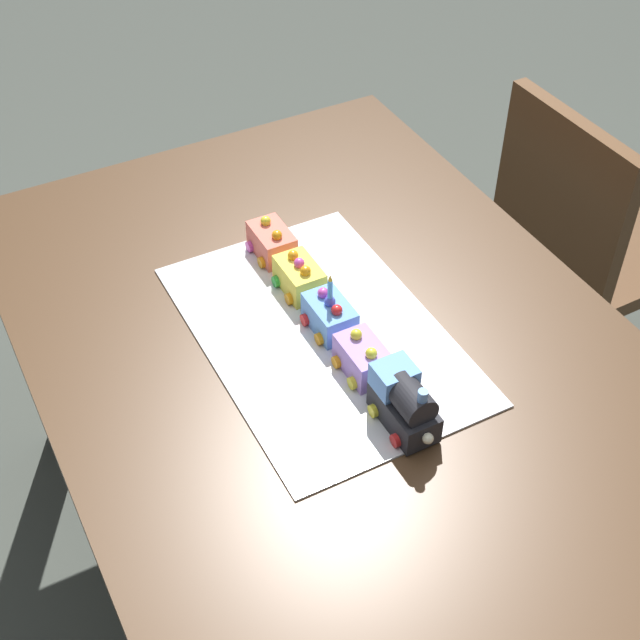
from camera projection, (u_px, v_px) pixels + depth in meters
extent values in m
plane|color=#474C44|center=(326.00, 563.00, 2.09)|extent=(8.00, 8.00, 0.00)
cube|color=#4C331E|center=(328.00, 342.00, 1.59)|extent=(1.40, 1.00, 0.03)
cube|color=#4C331E|center=(359.00, 239.00, 2.41)|extent=(0.07, 0.07, 0.71)
cube|color=#4C331E|center=(34.00, 346.00, 2.11)|extent=(0.07, 0.07, 0.71)
cube|color=brown|center=(601.00, 249.00, 2.24)|extent=(0.41, 0.41, 0.04)
cube|color=brown|center=(561.00, 197.00, 2.03)|extent=(0.40, 0.04, 0.40)
cube|color=brown|center=(589.00, 261.00, 2.57)|extent=(0.04, 0.04, 0.42)
cube|color=brown|center=(575.00, 379.00, 2.23)|extent=(0.04, 0.04, 0.42)
cube|color=brown|center=(493.00, 300.00, 2.45)|extent=(0.04, 0.04, 0.42)
cube|color=silver|center=(320.00, 333.00, 1.59)|extent=(0.60, 0.40, 0.00)
cube|color=#232328|center=(404.00, 412.00, 1.42)|extent=(0.12, 0.06, 0.05)
cylinder|color=#232328|center=(411.00, 400.00, 1.38)|extent=(0.07, 0.05, 0.05)
cube|color=#669EEA|center=(394.00, 377.00, 1.41)|extent=(0.06, 0.06, 0.04)
cylinder|color=#669EEA|center=(423.00, 398.00, 1.34)|extent=(0.02, 0.02, 0.03)
sphere|color=#F4EFCC|center=(428.00, 438.00, 1.37)|extent=(0.02, 0.02, 0.02)
cylinder|color=red|center=(434.00, 424.00, 1.42)|extent=(0.02, 0.01, 0.02)
cylinder|color=yellow|center=(411.00, 395.00, 1.46)|extent=(0.02, 0.01, 0.02)
cylinder|color=red|center=(395.00, 441.00, 1.39)|extent=(0.02, 0.01, 0.02)
cylinder|color=yellow|center=(373.00, 411.00, 1.44)|extent=(0.02, 0.01, 0.02)
cube|color=#AD84E0|center=(363.00, 358.00, 1.50)|extent=(0.10, 0.06, 0.06)
cylinder|color=green|center=(389.00, 368.00, 1.51)|extent=(0.02, 0.01, 0.02)
cylinder|color=green|center=(373.00, 348.00, 1.54)|extent=(0.02, 0.01, 0.02)
cylinder|color=yellow|center=(352.00, 383.00, 1.48)|extent=(0.02, 0.01, 0.02)
cylinder|color=orange|center=(336.00, 362.00, 1.52)|extent=(0.02, 0.01, 0.02)
sphere|color=yellow|center=(356.00, 334.00, 1.49)|extent=(0.02, 0.02, 0.02)
sphere|color=yellow|center=(371.00, 353.00, 1.46)|extent=(0.02, 0.02, 0.02)
cube|color=#669EEA|center=(330.00, 316.00, 1.58)|extent=(0.10, 0.06, 0.06)
cylinder|color=orange|center=(355.00, 326.00, 1.58)|extent=(0.02, 0.01, 0.02)
cylinder|color=yellow|center=(340.00, 307.00, 1.62)|extent=(0.02, 0.01, 0.02)
cylinder|color=orange|center=(319.00, 339.00, 1.56)|extent=(0.02, 0.01, 0.02)
cylinder|color=red|center=(305.00, 320.00, 1.59)|extent=(0.02, 0.01, 0.02)
sphere|color=#D84CB2|center=(323.00, 293.00, 1.57)|extent=(0.02, 0.02, 0.02)
sphere|color=red|center=(337.00, 310.00, 1.54)|extent=(0.02, 0.02, 0.02)
sphere|color=#4C59D8|center=(330.00, 301.00, 1.55)|extent=(0.02, 0.02, 0.02)
cube|color=#F4E04C|center=(299.00, 277.00, 1.65)|extent=(0.10, 0.06, 0.06)
cylinder|color=orange|center=(324.00, 287.00, 1.66)|extent=(0.02, 0.01, 0.02)
cylinder|color=red|center=(310.00, 270.00, 1.69)|extent=(0.02, 0.01, 0.02)
cylinder|color=orange|center=(289.00, 299.00, 1.63)|extent=(0.02, 0.01, 0.02)
cylinder|color=green|center=(276.00, 282.00, 1.67)|extent=(0.02, 0.01, 0.02)
sphere|color=orange|center=(305.00, 271.00, 1.61)|extent=(0.02, 0.02, 0.02)
sphere|color=#D84CB2|center=(299.00, 263.00, 1.63)|extent=(0.02, 0.02, 0.02)
sphere|color=orange|center=(293.00, 255.00, 1.64)|extent=(0.02, 0.02, 0.02)
cube|color=#F27260|center=(272.00, 242.00, 1.73)|extent=(0.10, 0.06, 0.06)
cylinder|color=yellow|center=(295.00, 251.00, 1.73)|extent=(0.02, 0.01, 0.02)
cylinder|color=green|center=(283.00, 236.00, 1.77)|extent=(0.02, 0.01, 0.02)
cylinder|color=orange|center=(261.00, 263.00, 1.71)|extent=(0.02, 0.01, 0.02)
cylinder|color=#D84CB2|center=(249.00, 247.00, 1.74)|extent=(0.02, 0.01, 0.02)
sphere|color=orange|center=(277.00, 235.00, 1.69)|extent=(0.02, 0.02, 0.02)
sphere|color=yellow|center=(266.00, 221.00, 1.72)|extent=(0.02, 0.02, 0.02)
cylinder|color=#4CA5E5|center=(330.00, 289.00, 1.53)|extent=(0.01, 0.01, 0.04)
cone|color=yellow|center=(330.00, 278.00, 1.51)|extent=(0.01, 0.01, 0.01)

